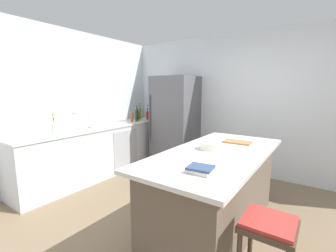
{
  "coord_description": "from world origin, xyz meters",
  "views": [
    {
      "loc": [
        1.28,
        -2.03,
        1.58
      ],
      "look_at": [
        -0.77,
        0.92,
        1.0
      ],
      "focal_mm": 24.27,
      "sensor_mm": 36.0,
      "label": 1
    }
  ],
  "objects_px": {
    "cutting_board": "(237,142)",
    "cookbook_stack": "(200,169)",
    "mixing_bowl": "(211,146)",
    "flower_vase": "(54,128)",
    "wine_bottle": "(137,115)",
    "hot_sauce_bottle": "(147,115)",
    "bar_stool": "(268,236)",
    "olive_oil_bottle": "(140,113)",
    "kitchen_island": "(216,190)",
    "refrigerator": "(175,122)",
    "soda_bottle": "(148,113)",
    "whiskey_bottle": "(137,115)",
    "gin_bottle": "(136,115)",
    "sink_faucet": "(74,120)",
    "paper_towel_roll": "(91,120)",
    "vinegar_bottle": "(132,117)"
  },
  "relations": [
    {
      "from": "sink_faucet",
      "to": "soda_bottle",
      "type": "distance_m",
      "value": 1.86
    },
    {
      "from": "hot_sauce_bottle",
      "to": "wine_bottle",
      "type": "distance_m",
      "value": 0.38
    },
    {
      "from": "paper_towel_roll",
      "to": "whiskey_bottle",
      "type": "height_order",
      "value": "paper_towel_roll"
    },
    {
      "from": "whiskey_bottle",
      "to": "wine_bottle",
      "type": "xyz_separation_m",
      "value": [
        0.17,
        -0.19,
        0.03
      ]
    },
    {
      "from": "bar_stool",
      "to": "wine_bottle",
      "type": "xyz_separation_m",
      "value": [
        -3.03,
        1.97,
        0.49
      ]
    },
    {
      "from": "kitchen_island",
      "to": "vinegar_bottle",
      "type": "height_order",
      "value": "vinegar_bottle"
    },
    {
      "from": "kitchen_island",
      "to": "cookbook_stack",
      "type": "distance_m",
      "value": 0.84
    },
    {
      "from": "gin_bottle",
      "to": "hot_sauce_bottle",
      "type": "bearing_deg",
      "value": 75.46
    },
    {
      "from": "gin_bottle",
      "to": "wine_bottle",
      "type": "relative_size",
      "value": 0.94
    },
    {
      "from": "flower_vase",
      "to": "paper_towel_roll",
      "type": "bearing_deg",
      "value": 94.01
    },
    {
      "from": "cutting_board",
      "to": "cookbook_stack",
      "type": "bearing_deg",
      "value": -85.74
    },
    {
      "from": "wine_bottle",
      "to": "vinegar_bottle",
      "type": "xyz_separation_m",
      "value": [
        -0.04,
        -0.1,
        -0.03
      ]
    },
    {
      "from": "bar_stool",
      "to": "olive_oil_bottle",
      "type": "bearing_deg",
      "value": 144.91
    },
    {
      "from": "mixing_bowl",
      "to": "flower_vase",
      "type": "bearing_deg",
      "value": -166.72
    },
    {
      "from": "refrigerator",
      "to": "hot_sauce_bottle",
      "type": "bearing_deg",
      "value": 175.47
    },
    {
      "from": "cookbook_stack",
      "to": "whiskey_bottle",
      "type": "bearing_deg",
      "value": 141.12
    },
    {
      "from": "refrigerator",
      "to": "gin_bottle",
      "type": "relative_size",
      "value": 5.9
    },
    {
      "from": "soda_bottle",
      "to": "sink_faucet",
      "type": "bearing_deg",
      "value": -91.38
    },
    {
      "from": "whiskey_bottle",
      "to": "mixing_bowl",
      "type": "bearing_deg",
      "value": -30.32
    },
    {
      "from": "flower_vase",
      "to": "cookbook_stack",
      "type": "height_order",
      "value": "flower_vase"
    },
    {
      "from": "soda_bottle",
      "to": "cutting_board",
      "type": "height_order",
      "value": "soda_bottle"
    },
    {
      "from": "kitchen_island",
      "to": "soda_bottle",
      "type": "relative_size",
      "value": 6.74
    },
    {
      "from": "whiskey_bottle",
      "to": "wine_bottle",
      "type": "bearing_deg",
      "value": -48.54
    },
    {
      "from": "refrigerator",
      "to": "vinegar_bottle",
      "type": "distance_m",
      "value": 0.92
    },
    {
      "from": "soda_bottle",
      "to": "whiskey_bottle",
      "type": "xyz_separation_m",
      "value": [
        -0.08,
        -0.28,
        -0.02
      ]
    },
    {
      "from": "flower_vase",
      "to": "wine_bottle",
      "type": "xyz_separation_m",
      "value": [
        0.06,
        1.77,
        0.03
      ]
    },
    {
      "from": "wine_bottle",
      "to": "gin_bottle",
      "type": "bearing_deg",
      "value": 134.86
    },
    {
      "from": "soda_bottle",
      "to": "hot_sauce_bottle",
      "type": "bearing_deg",
      "value": -52.57
    },
    {
      "from": "kitchen_island",
      "to": "sink_faucet",
      "type": "height_order",
      "value": "sink_faucet"
    },
    {
      "from": "paper_towel_roll",
      "to": "gin_bottle",
      "type": "bearing_deg",
      "value": 89.62
    },
    {
      "from": "kitchen_island",
      "to": "cookbook_stack",
      "type": "bearing_deg",
      "value": -78.29
    },
    {
      "from": "bar_stool",
      "to": "gin_bottle",
      "type": "distance_m",
      "value": 3.78
    },
    {
      "from": "kitchen_island",
      "to": "paper_towel_roll",
      "type": "height_order",
      "value": "paper_towel_roll"
    },
    {
      "from": "kitchen_island",
      "to": "soda_bottle",
      "type": "distance_m",
      "value": 3.07
    },
    {
      "from": "hot_sauce_bottle",
      "to": "mixing_bowl",
      "type": "height_order",
      "value": "hot_sauce_bottle"
    },
    {
      "from": "bar_stool",
      "to": "mixing_bowl",
      "type": "bearing_deg",
      "value": 136.48
    },
    {
      "from": "olive_oil_bottle",
      "to": "soda_bottle",
      "type": "bearing_deg",
      "value": 72.83
    },
    {
      "from": "gin_bottle",
      "to": "cutting_board",
      "type": "bearing_deg",
      "value": -18.39
    },
    {
      "from": "bar_stool",
      "to": "cutting_board",
      "type": "xyz_separation_m",
      "value": [
        -0.63,
        1.23,
        0.36
      ]
    },
    {
      "from": "flower_vase",
      "to": "wine_bottle",
      "type": "relative_size",
      "value": 0.99
    },
    {
      "from": "hot_sauce_bottle",
      "to": "olive_oil_bottle",
      "type": "relative_size",
      "value": 0.71
    },
    {
      "from": "gin_bottle",
      "to": "mixing_bowl",
      "type": "relative_size",
      "value": 1.27
    },
    {
      "from": "kitchen_island",
      "to": "sink_faucet",
      "type": "bearing_deg",
      "value": -177.59
    },
    {
      "from": "cutting_board",
      "to": "hot_sauce_bottle",
      "type": "bearing_deg",
      "value": 155.32
    },
    {
      "from": "flower_vase",
      "to": "cookbook_stack",
      "type": "bearing_deg",
      "value": -4.16
    },
    {
      "from": "bar_stool",
      "to": "mixing_bowl",
      "type": "xyz_separation_m",
      "value": [
        -0.78,
        0.74,
        0.39
      ]
    },
    {
      "from": "flower_vase",
      "to": "hot_sauce_bottle",
      "type": "height_order",
      "value": "flower_vase"
    },
    {
      "from": "refrigerator",
      "to": "soda_bottle",
      "type": "distance_m",
      "value": 0.89
    },
    {
      "from": "mixing_bowl",
      "to": "cutting_board",
      "type": "distance_m",
      "value": 0.51
    },
    {
      "from": "bar_stool",
      "to": "hot_sauce_bottle",
      "type": "distance_m",
      "value": 3.88
    }
  ]
}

